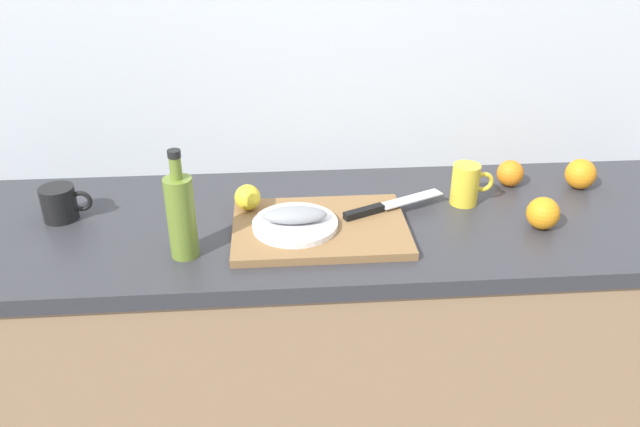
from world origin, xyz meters
name	(u,v)px	position (x,y,z in m)	size (l,w,h in m)	color
back_wall	(321,49)	(0.00, 0.33, 1.25)	(3.20, 0.05, 2.50)	silver
kitchen_counter	(330,356)	(0.00, 0.00, 0.45)	(2.00, 0.60, 0.90)	#9E7A56
cutting_board	(320,228)	(-0.03, -0.06, 0.91)	(0.42, 0.30, 0.02)	olive
white_plate	(295,224)	(-0.09, -0.07, 0.93)	(0.21, 0.21, 0.01)	white
fish_fillet	(295,215)	(-0.09, -0.07, 0.95)	(0.15, 0.07, 0.04)	gray
chef_knife	(382,207)	(0.13, 0.00, 0.93)	(0.27, 0.15, 0.02)	silver
lemon_0	(248,197)	(-0.21, 0.03, 0.95)	(0.07, 0.07, 0.07)	yellow
olive_oil_bottle	(181,215)	(-0.35, -0.15, 1.00)	(0.06, 0.06, 0.26)	olive
coffee_mug_0	(60,203)	(-0.68, 0.05, 0.94)	(0.13, 0.09, 0.09)	black
coffee_mug_1	(466,184)	(0.36, 0.06, 0.95)	(0.11, 0.07, 0.11)	yellow
orange_0	(581,174)	(0.70, 0.13, 0.94)	(0.08, 0.08, 0.08)	orange
orange_1	(510,173)	(0.51, 0.16, 0.94)	(0.07, 0.07, 0.07)	orange
orange_2	(543,213)	(0.51, -0.08, 0.94)	(0.08, 0.08, 0.08)	orange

